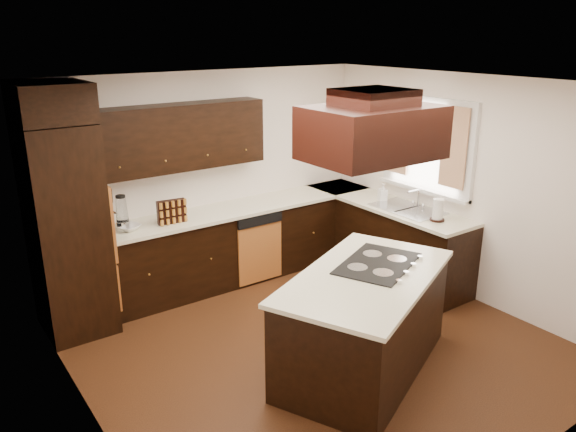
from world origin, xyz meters
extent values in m
cube|color=#552E16|center=(0.00, 0.00, -0.01)|extent=(4.20, 4.20, 0.02)
cube|color=white|center=(0.00, 0.00, 2.51)|extent=(4.20, 4.20, 0.02)
cube|color=white|center=(0.00, 2.11, 1.25)|extent=(4.20, 0.02, 2.50)
cube|color=white|center=(0.00, -2.11, 1.25)|extent=(4.20, 0.02, 2.50)
cube|color=white|center=(-2.11, 0.00, 1.25)|extent=(0.02, 4.20, 2.50)
cube|color=white|center=(2.11, 0.00, 1.25)|extent=(0.02, 4.20, 2.50)
cube|color=black|center=(-1.78, 1.71, 1.06)|extent=(0.65, 0.75, 2.12)
cube|color=#C16E2F|center=(-1.43, 1.71, 1.12)|extent=(0.05, 0.62, 0.78)
cube|color=black|center=(0.03, 1.80, 0.44)|extent=(2.93, 0.60, 0.88)
cube|color=black|center=(1.80, 0.90, 0.44)|extent=(0.60, 2.40, 0.88)
cube|color=#F3EFCC|center=(0.03, 1.79, 0.90)|extent=(2.93, 0.63, 0.04)
cube|color=#F3EFCC|center=(1.79, 0.90, 0.90)|extent=(0.63, 2.40, 0.04)
cube|color=black|center=(-0.43, 1.93, 1.81)|extent=(2.00, 0.34, 0.72)
cube|color=#C16E2F|center=(0.33, 1.50, 0.40)|extent=(0.60, 0.05, 0.72)
cube|color=white|center=(2.07, 0.55, 1.65)|extent=(0.06, 1.32, 1.12)
cube|color=white|center=(2.10, 0.55, 1.65)|extent=(0.00, 1.20, 1.00)
cube|color=beige|center=(2.01, 0.13, 1.70)|extent=(0.02, 0.34, 0.90)
cube|color=beige|center=(2.01, 0.97, 1.70)|extent=(0.02, 0.34, 0.90)
cube|color=silver|center=(1.80, 0.55, 0.92)|extent=(0.52, 0.84, 0.01)
cube|color=black|center=(0.12, -0.54, 0.44)|extent=(2.03, 1.63, 0.88)
cube|color=#F3EFCC|center=(0.12, -0.54, 0.90)|extent=(2.11, 1.72, 0.04)
cube|color=black|center=(0.36, -0.43, 0.93)|extent=(1.00, 0.86, 0.01)
cube|color=black|center=(0.10, -0.55, 2.16)|extent=(1.05, 0.72, 0.42)
cube|color=black|center=(0.10, -0.55, 2.44)|extent=(0.55, 0.50, 0.13)
cylinder|color=silver|center=(-1.19, 1.79, 0.97)|extent=(0.15, 0.15, 0.10)
cone|color=silver|center=(-1.19, 1.79, 1.15)|extent=(0.13, 0.13, 0.26)
cube|color=black|center=(-0.67, 1.71, 1.05)|extent=(0.32, 0.11, 0.26)
imported|color=white|center=(-1.14, 1.75, 0.95)|extent=(0.31, 0.31, 0.06)
imported|color=white|center=(1.81, 0.98, 1.03)|extent=(0.13, 0.13, 0.21)
cylinder|color=white|center=(1.75, 0.06, 1.05)|extent=(0.12, 0.12, 0.25)
camera|label=1|loc=(-3.02, -3.76, 2.94)|focal=35.00mm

